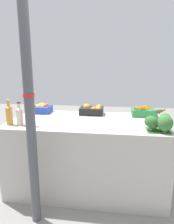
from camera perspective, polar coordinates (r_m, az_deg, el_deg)
ground_plane at (r=2.69m, az=0.00°, el=-20.00°), size 10.00×10.00×0.00m
market_table at (r=2.49m, az=0.00°, el=-11.82°), size 1.78×0.91×0.85m
support_pole at (r=1.78m, az=-16.10°, el=1.15°), size 0.10×0.10×2.23m
apple_crate at (r=2.79m, az=-13.19°, el=1.08°), size 0.30×0.23×0.13m
orange_crate at (r=2.62m, az=1.35°, el=0.67°), size 0.30×0.23×0.13m
carrot_crate at (r=2.64m, az=15.95°, el=0.05°), size 0.30×0.23×0.13m
broccoli_pile at (r=2.06m, az=20.04°, el=-2.87°), size 0.26×0.23×0.17m
juice_bottle_amber at (r=2.31m, az=-21.32°, el=-0.63°), size 0.07×0.07×0.27m
juice_bottle_cloudy at (r=2.25m, az=-18.71°, el=-0.94°), size 0.07×0.07×0.25m
juice_bottle_ruby at (r=2.20m, az=-16.16°, el=-0.73°), size 0.07×0.07×0.28m
sparrow_bird at (r=2.05m, az=20.05°, el=0.39°), size 0.14×0.04×0.05m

